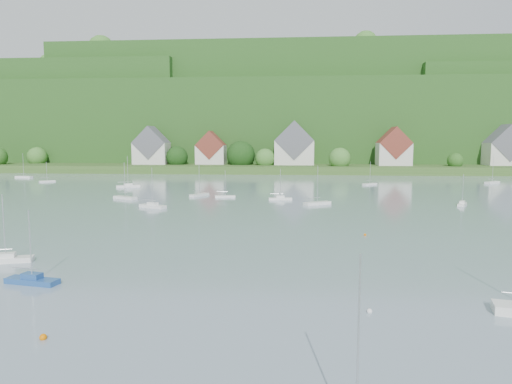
% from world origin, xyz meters
% --- Properties ---
extents(far_shore_strip, '(600.00, 60.00, 3.00)m').
position_xyz_m(far_shore_strip, '(0.00, 200.00, 1.50)').
color(far_shore_strip, '#32551F').
rests_on(far_shore_strip, ground).
extents(forested_ridge, '(620.00, 181.22, 69.89)m').
position_xyz_m(forested_ridge, '(0.39, 268.57, 22.89)').
color(forested_ridge, '#184215').
rests_on(forested_ridge, ground).
extents(village_building_0, '(14.00, 10.40, 16.00)m').
position_xyz_m(village_building_0, '(-55.00, 187.00, 9.51)').
color(village_building_0, beige).
rests_on(village_building_0, far_shore_strip).
extents(village_building_1, '(12.00, 9.36, 14.00)m').
position_xyz_m(village_building_1, '(-30.00, 189.00, 8.75)').
color(village_building_1, beige).
rests_on(village_building_1, far_shore_strip).
extents(village_building_2, '(16.00, 11.44, 18.00)m').
position_xyz_m(village_building_2, '(5.00, 188.00, 10.27)').
color(village_building_2, beige).
rests_on(village_building_2, far_shore_strip).
extents(village_building_3, '(13.00, 10.40, 15.50)m').
position_xyz_m(village_building_3, '(45.00, 186.00, 9.43)').
color(village_building_3, beige).
rests_on(village_building_3, far_shore_strip).
extents(village_building_4, '(15.00, 10.40, 16.50)m').
position_xyz_m(village_building_4, '(90.00, 190.00, 9.59)').
color(village_building_4, beige).
rests_on(village_building_4, far_shore_strip).
extents(near_sailboat_1, '(5.29, 2.34, 6.90)m').
position_xyz_m(near_sailboat_1, '(-19.09, 32.49, 0.40)').
color(near_sailboat_1, '#214989').
rests_on(near_sailboat_1, ground).
extents(near_sailboat_6, '(5.74, 3.20, 7.46)m').
position_xyz_m(near_sailboat_6, '(-26.13, 39.53, 0.42)').
color(near_sailboat_6, silver).
rests_on(near_sailboat_6, ground).
extents(mooring_buoy_0, '(0.49, 0.49, 0.49)m').
position_xyz_m(mooring_buoy_0, '(-11.62, 20.83, 0.00)').
color(mooring_buoy_0, '#E26D00').
rests_on(mooring_buoy_0, ground).
extents(mooring_buoy_1, '(0.43, 0.43, 0.43)m').
position_xyz_m(mooring_buoy_1, '(10.91, 27.52, 0.00)').
color(mooring_buoy_1, silver).
rests_on(mooring_buoy_1, ground).
extents(mooring_buoy_3, '(0.38, 0.38, 0.38)m').
position_xyz_m(mooring_buoy_3, '(14.96, 57.33, 0.00)').
color(mooring_buoy_3, '#E26D00').
rests_on(mooring_buoy_3, ground).
extents(far_sailboat_cluster, '(196.29, 71.60, 8.71)m').
position_xyz_m(far_sailboat_cluster, '(10.06, 116.77, 0.37)').
color(far_sailboat_cluster, silver).
rests_on(far_sailboat_cluster, ground).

